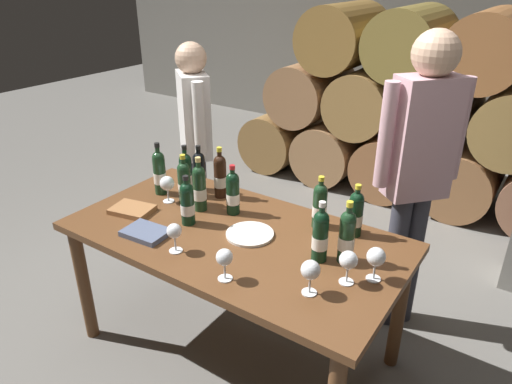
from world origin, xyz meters
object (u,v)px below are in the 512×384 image
at_px(wine_bottle_5, 347,236).
at_px(wine_bottle_7, 199,171).
at_px(wine_bottle_8, 220,176).
at_px(wine_glass_3, 174,232).
at_px(dining_table, 234,248).
at_px(wine_glass_5, 376,258).
at_px(wine_bottle_10, 186,174).
at_px(taster_seated_left, 195,134).
at_px(tasting_notebook, 132,210).
at_px(wine_bottle_3, 356,213).
at_px(wine_bottle_6, 187,203).
at_px(sommelier_presenting, 418,162).
at_px(wine_bottle_9, 160,172).
at_px(wine_bottle_1, 184,182).
at_px(wine_glass_2, 311,271).
at_px(wine_bottle_2, 233,193).
at_px(wine_glass_0, 348,261).
at_px(wine_bottle_4, 200,188).
at_px(wine_glass_4, 167,184).
at_px(wine_glass_1, 224,258).
at_px(leather_ledger, 146,232).
at_px(serving_plate, 250,234).
at_px(wine_bottle_11, 320,205).
at_px(wine_bottle_0, 320,235).

height_order(wine_bottle_5, wine_bottle_7, wine_bottle_5).
xyz_separation_m(wine_bottle_8, wine_glass_3, (0.19, -0.58, -0.03)).
bearing_deg(dining_table, wine_glass_5, 2.03).
xyz_separation_m(wine_bottle_10, taster_seated_left, (-0.38, 0.52, 0.03)).
xyz_separation_m(wine_bottle_7, tasting_notebook, (-0.12, -0.42, -0.11)).
distance_m(wine_bottle_3, wine_bottle_6, 0.85).
bearing_deg(sommelier_presenting, wine_bottle_9, -154.49).
distance_m(wine_bottle_1, wine_bottle_7, 0.18).
bearing_deg(wine_glass_2, wine_bottle_2, 150.27).
bearing_deg(wine_glass_0, wine_bottle_4, 170.10).
relative_size(wine_bottle_10, wine_glass_0, 2.01).
xyz_separation_m(wine_bottle_5, wine_glass_4, (-1.08, -0.01, -0.02)).
bearing_deg(wine_glass_1, wine_bottle_6, 148.46).
bearing_deg(wine_bottle_5, wine_bottle_9, 177.73).
bearing_deg(leather_ledger, wine_bottle_7, 97.74).
bearing_deg(wine_bottle_6, serving_plate, 13.14).
xyz_separation_m(wine_bottle_8, wine_bottle_11, (0.63, 0.00, -0.01)).
distance_m(wine_bottle_10, wine_glass_2, 1.11).
relative_size(wine_bottle_1, wine_bottle_11, 1.04).
bearing_deg(wine_bottle_2, wine_bottle_10, 175.57).
bearing_deg(wine_bottle_6, sommelier_presenting, 41.19).
bearing_deg(dining_table, wine_glass_3, -113.83).
xyz_separation_m(wine_bottle_0, sommelier_presenting, (0.20, 0.72, 0.16)).
relative_size(wine_bottle_2, wine_bottle_9, 0.89).
distance_m(wine_bottle_6, wine_glass_0, 0.90).
distance_m(dining_table, taster_seated_left, 1.15).
bearing_deg(wine_glass_2, wine_bottle_11, 113.43).
height_order(wine_glass_0, wine_glass_1, wine_glass_0).
height_order(wine_bottle_5, wine_bottle_6, wine_bottle_5).
bearing_deg(wine_bottle_5, leather_ledger, -159.32).
xyz_separation_m(wine_bottle_7, serving_plate, (0.55, -0.27, -0.12)).
distance_m(wine_glass_2, sommelier_presenting, 0.99).
relative_size(wine_bottle_4, wine_bottle_9, 0.98).
distance_m(wine_bottle_11, serving_plate, 0.38).
distance_m(wine_bottle_1, wine_bottle_9, 0.21).
bearing_deg(wine_bottle_10, wine_bottle_9, -154.86).
relative_size(tasting_notebook, sommelier_presenting, 0.13).
height_order(wine_bottle_4, wine_bottle_9, wine_bottle_9).
bearing_deg(wine_glass_2, wine_bottle_6, 168.57).
xyz_separation_m(wine_bottle_1, wine_bottle_5, (0.99, -0.03, 0.00)).
bearing_deg(wine_glass_4, wine_bottle_2, 14.32).
xyz_separation_m(dining_table, wine_bottle_8, (-0.31, 0.30, 0.22)).
height_order(wine_bottle_10, serving_plate, wine_bottle_10).
height_order(dining_table, wine_bottle_0, wine_bottle_0).
bearing_deg(tasting_notebook, wine_bottle_0, -3.07).
distance_m(wine_glass_1, sommelier_presenting, 1.19).
bearing_deg(wine_glass_0, sommelier_presenting, 88.57).
height_order(wine_bottle_2, tasting_notebook, wine_bottle_2).
bearing_deg(wine_glass_0, wine_bottle_2, 163.13).
relative_size(wine_bottle_4, serving_plate, 1.28).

